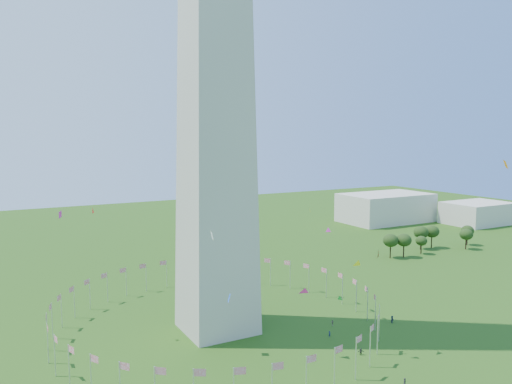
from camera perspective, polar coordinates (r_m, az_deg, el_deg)
flag_ring at (r=130.60m, az=-4.45°, el=-13.53°), size 80.24×80.24×9.00m
gov_building_east_a at (r=294.30m, az=14.59°, el=-1.73°), size 50.00×30.00×16.00m
gov_building_east_b at (r=304.20m, az=23.99°, el=-2.21°), size 35.00×25.00×12.00m
kites_aloft at (r=106.69m, az=6.89°, el=-8.01°), size 94.06×78.48×40.34m
tree_line_east at (r=224.71m, az=19.01°, el=-5.28°), size 53.03×15.44×9.90m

